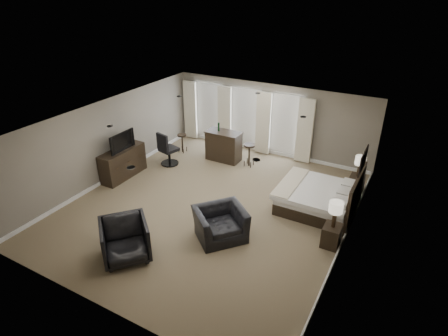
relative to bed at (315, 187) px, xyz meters
The scene contains 16 objects.
room 2.99m from the bed, 152.25° to the right, with size 7.60×8.60×2.64m.
window_bay 4.55m from the bed, 142.46° to the left, with size 5.25×0.20×2.30m.
bed is the anchor object (origin of this frame).
nightstand_near 1.74m from the bed, 58.46° to the right, with size 0.41×0.51×0.55m, color black.
nightstand_far 1.74m from the bed, 58.46° to the left, with size 0.42×0.51×0.56m, color black.
lamp_near 1.72m from the bed, 58.46° to the right, with size 0.33×0.33×0.68m, color beige.
lamp_far 1.72m from the bed, 58.46° to the left, with size 0.32×0.32×0.65m, color beige.
wall_art 1.57m from the bed, ahead, with size 0.04×0.96×0.56m, color slate.
dresser 6.15m from the bed, 168.89° to the right, with size 0.54×1.67×0.97m, color black.
tv 6.16m from the bed, 168.89° to the right, with size 1.04×0.60×0.14m, color black.
armchair_near 2.97m from the bed, 123.70° to the right, with size 1.22×0.79×1.06m, color black.
armchair_far 5.29m from the bed, 127.02° to the right, with size 1.04×0.98×1.07m, color black.
bar_counter 4.05m from the bed, 158.07° to the left, with size 1.24×0.65×1.09m, color black.
bar_stool_left 5.62m from the bed, 165.96° to the left, with size 0.33×0.33×0.70m, color black.
bar_stool_right 3.14m from the bed, 151.23° to the left, with size 0.39×0.39×0.81m, color black.
desk_chair 5.26m from the bed, behind, with size 0.62×0.62×1.21m, color black.
Camera 1 is at (4.74, -7.81, 5.89)m, focal length 30.00 mm.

